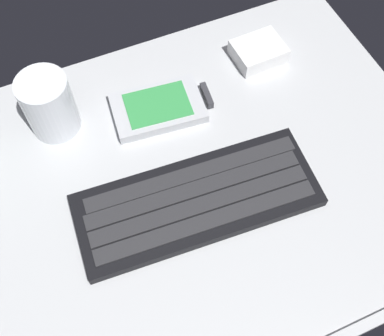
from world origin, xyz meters
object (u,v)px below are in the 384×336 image
(keyboard, at_px, (197,200))
(charger_block, at_px, (258,52))
(juice_cup, at_px, (50,107))
(handheld_device, at_px, (162,106))

(keyboard, relative_size, charger_block, 4.24)
(keyboard, distance_m, juice_cup, 0.22)
(handheld_device, relative_size, juice_cup, 1.57)
(handheld_device, height_order, charger_block, charger_block)
(keyboard, distance_m, charger_block, 0.25)
(juice_cup, distance_m, charger_block, 0.30)
(charger_block, bearing_deg, keyboard, -134.32)
(keyboard, height_order, juice_cup, juice_cup)
(handheld_device, bearing_deg, keyboard, -95.26)
(juice_cup, bearing_deg, charger_block, -0.22)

